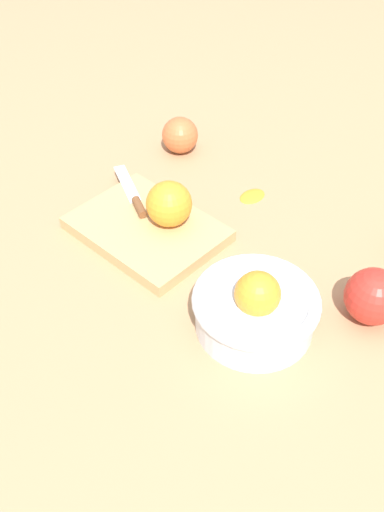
{
  "coord_description": "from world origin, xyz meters",
  "views": [
    {
      "loc": [
        -0.48,
        0.53,
        0.65
      ],
      "look_at": [
        -0.01,
        0.08,
        0.04
      ],
      "focal_mm": 42.41,
      "sensor_mm": 36.0,
      "label": 1
    }
  ],
  "objects": [
    {
      "name": "cutting_board",
      "position": [
        0.11,
        0.07,
        0.01
      ],
      "size": [
        0.24,
        0.19,
        0.02
      ],
      "primitive_type": "cube",
      "rotation": [
        0.0,
        0.0,
        0.06
      ],
      "color": "tan",
      "rests_on": "ground_plane"
    },
    {
      "name": "knife",
      "position": [
        0.18,
        0.04,
        0.03
      ],
      "size": [
        0.15,
        0.08,
        0.01
      ],
      "color": "silver",
      "rests_on": "cutting_board"
    },
    {
      "name": "orange_on_board",
      "position": [
        0.09,
        0.03,
        0.06
      ],
      "size": [
        0.07,
        0.07,
        0.07
      ],
      "primitive_type": "sphere",
      "color": "orange",
      "rests_on": "cutting_board"
    },
    {
      "name": "ground_plane",
      "position": [
        0.0,
        0.0,
        0.0
      ],
      "size": [
        2.4,
        2.4,
        0.0
      ],
      "primitive_type": "plane",
      "color": "tan"
    },
    {
      "name": "apple_front_left",
      "position": [
        -0.24,
        -0.05,
        0.04
      ],
      "size": [
        0.08,
        0.08,
        0.08
      ],
      "primitive_type": "sphere",
      "color": "red",
      "rests_on": "ground_plane"
    },
    {
      "name": "bowl",
      "position": [
        -0.14,
        0.08,
        0.04
      ],
      "size": [
        0.18,
        0.18,
        0.1
      ],
      "color": "silver",
      "rests_on": "ground_plane"
    },
    {
      "name": "citrus_peel",
      "position": [
        0.06,
        -0.13,
        0.0
      ],
      "size": [
        0.04,
        0.05,
        0.01
      ],
      "primitive_type": "ellipsoid",
      "rotation": [
        0.0,
        0.0,
        1.58
      ],
      "color": "orange",
      "rests_on": "ground_plane"
    },
    {
      "name": "apple_front_right",
      "position": [
        0.26,
        -0.14,
        0.03
      ],
      "size": [
        0.07,
        0.07,
        0.07
      ],
      "primitive_type": "sphere",
      "color": "#CC6638",
      "rests_on": "ground_plane"
    }
  ]
}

